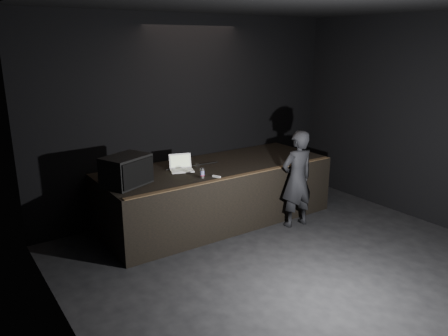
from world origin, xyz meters
name	(u,v)px	position (x,y,z in m)	size (l,w,h in m)	color
ground	(334,289)	(0.00, 0.00, 0.00)	(7.00, 7.00, 0.00)	black
room_walls	(347,133)	(0.00, 0.00, 2.02)	(6.10, 7.10, 3.52)	black
stage_riser	(216,193)	(0.00, 2.73, 0.50)	(4.00, 1.50, 1.00)	black
riser_lip	(241,175)	(0.00, 2.02, 1.01)	(3.92, 0.10, 0.01)	brown
stage_monitor	(127,171)	(-1.67, 2.59, 1.22)	(0.79, 0.70, 0.44)	black
cable	(192,166)	(-0.37, 2.90, 1.01)	(0.02, 0.02, 0.97)	black
laptop	(181,166)	(-0.63, 2.82, 1.07)	(0.45, 0.42, 0.25)	white
beer_can	(202,173)	(-0.58, 2.25, 1.08)	(0.07, 0.07, 0.16)	silver
plastic_cup	(197,166)	(-0.37, 2.74, 1.05)	(0.07, 0.07, 0.09)	white
wii_remote	(216,177)	(-0.38, 2.15, 1.01)	(0.03, 0.14, 0.03)	white
person	(297,179)	(0.99, 1.78, 0.83)	(0.60, 0.40, 1.65)	black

